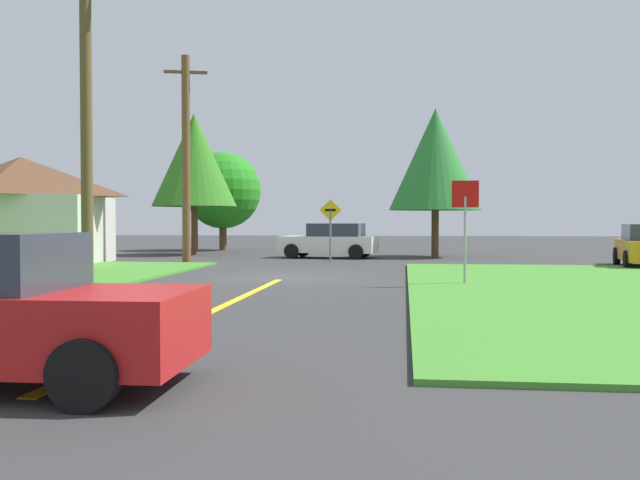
{
  "coord_description": "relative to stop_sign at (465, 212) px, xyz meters",
  "views": [
    {
      "loc": [
        3.67,
        -21.45,
        1.75
      ],
      "look_at": [
        0.76,
        2.84,
        1.08
      ],
      "focal_mm": 39.62,
      "sensor_mm": 36.0,
      "label": 1
    }
  ],
  "objects": [
    {
      "name": "oak_tree_right",
      "position": [
        -12.31,
        15.99,
        2.88
      ],
      "size": [
        4.33,
        4.33,
        7.24
      ],
      "color": "brown",
      "rests_on": "ground"
    },
    {
      "name": "stop_sign",
      "position": [
        0.0,
        0.0,
        0.0
      ],
      "size": [
        0.72,
        0.09,
        2.82
      ],
      "rotation": [
        0.0,
        0.0,
        3.22
      ],
      "color": "#9EA0A8",
      "rests_on": "ground"
    },
    {
      "name": "ground_plane",
      "position": [
        -5.28,
        2.3,
        -1.97
      ],
      "size": [
        120.0,
        120.0,
        0.0
      ],
      "primitive_type": "plane",
      "color": "#363636"
    },
    {
      "name": "utility_pole_near",
      "position": [
        -10.13,
        -0.98,
        2.36
      ],
      "size": [
        1.8,
        0.35,
        8.44
      ],
      "color": "brown",
      "rests_on": "ground"
    },
    {
      "name": "car_approaching_junction",
      "position": [
        -5.05,
        13.66,
        -1.16
      ],
      "size": [
        4.68,
        2.58,
        1.62
      ],
      "rotation": [
        0.0,
        0.0,
        3.0
      ],
      "color": "white",
      "rests_on": "ground"
    },
    {
      "name": "barn",
      "position": [
        -16.82,
        7.38,
        0.17
      ],
      "size": [
        6.81,
        6.08,
        4.29
      ],
      "color": "beige",
      "rests_on": "ground"
    },
    {
      "name": "oak_tree_left",
      "position": [
        -0.14,
        15.12,
        2.72
      ],
      "size": [
        4.44,
        4.44,
        7.14
      ],
      "color": "brown",
      "rests_on": "ground"
    },
    {
      "name": "direction_sign",
      "position": [
        -4.66,
        9.91,
        -0.33
      ],
      "size": [
        0.9,
        0.11,
        2.64
      ],
      "color": "slate",
      "rests_on": "ground"
    },
    {
      "name": "utility_pole_mid",
      "position": [
        -10.74,
        9.66,
        2.45
      ],
      "size": [
        1.77,
        0.59,
        8.66
      ],
      "color": "brown",
      "rests_on": "ground"
    },
    {
      "name": "lane_stripe_center",
      "position": [
        -5.28,
        -5.7,
        -1.96
      ],
      "size": [
        0.2,
        14.0,
        0.01
      ],
      "primitive_type": "cube",
      "color": "yellow",
      "rests_on": "ground"
    },
    {
      "name": "pine_tree_center",
      "position": [
        -12.25,
        21.46,
        1.55
      ],
      "size": [
        4.5,
        4.5,
        5.78
      ],
      "color": "brown",
      "rests_on": "ground"
    }
  ]
}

